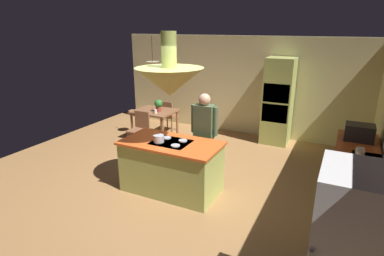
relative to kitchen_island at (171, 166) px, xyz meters
The scene contains 18 objects.
ground 0.50m from the kitchen_island, 90.00° to the left, with size 8.16×8.16×0.00m, color #9E7042.
wall_back 3.74m from the kitchen_island, 90.00° to the left, with size 6.80×0.10×2.55m, color beige.
kitchen_island is the anchor object (origin of this frame).
counter_run_right 2.95m from the kitchen_island, 15.72° to the left, with size 0.73×2.45×0.91m.
oven_tower 3.47m from the kitchen_island, 71.26° to the left, with size 0.66×0.62×2.08m.
dining_table 2.71m from the kitchen_island, 128.99° to the left, with size 1.02×0.84×0.76m.
person_at_island 0.92m from the kitchen_island, 68.14° to the left, with size 0.53×0.22×1.64m.
range_hood 1.50m from the kitchen_island, 90.00° to the left, with size 1.10×1.10×1.00m.
pendant_light_over_table 3.04m from the kitchen_island, 128.99° to the left, with size 0.32×0.32×0.82m.
chair_facing_island 2.24m from the kitchen_island, 139.35° to the left, with size 0.40×0.40×0.87m.
chair_by_back_wall 3.23m from the kitchen_island, 121.81° to the left, with size 0.40×0.40×0.87m.
potted_plant_on_table 2.64m from the kitchen_island, 126.88° to the left, with size 0.20×0.20×0.30m.
cup_on_table 2.46m from the kitchen_island, 129.05° to the left, with size 0.07×0.07×0.09m, color white.
canister_flour 2.90m from the kitchen_island, ahead, with size 0.11×0.11×0.20m, color silver.
canister_sugar 2.92m from the kitchen_island, ahead, with size 0.10×0.10×0.21m, color silver.
canister_tea 2.95m from the kitchen_island, 11.11° to the left, with size 0.12×0.12×0.20m, color silver.
microwave_on_counter 3.28m from the kitchen_island, 28.20° to the left, with size 0.46×0.36×0.28m, color #232326.
cooking_pot_on_cooktop 0.57m from the kitchen_island, 140.91° to the right, with size 0.18×0.18×0.12m, color #B2B2B7.
Camera 1 is at (2.54, -4.49, 2.79)m, focal length 29.36 mm.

